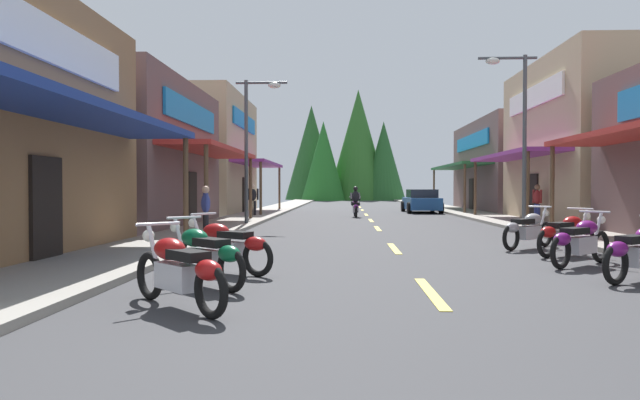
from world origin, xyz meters
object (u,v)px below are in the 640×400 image
motorcycle_parked_right_3 (581,240)px  motorcycle_parked_left_0 (179,269)px  streetlamp_left (254,130)px  parked_car_curbside (421,201)px  pedestrian_by_shop (253,198)px  motorcycle_parked_left_1 (203,254)px  motorcycle_parked_left_2 (226,245)px  motorcycle_parked_right_4 (566,233)px  pedestrian_browsing (206,209)px  pedestrian_waiting (537,201)px  rider_cruising_lead (355,204)px  streetlamp_right (516,117)px  motorcycle_parked_right_5 (528,229)px

motorcycle_parked_right_3 → motorcycle_parked_left_0: size_ratio=1.06×
streetlamp_left → parked_car_curbside: size_ratio=1.31×
motorcycle_parked_right_3 → pedestrian_by_shop: bearing=77.5°
motorcycle_parked_left_1 → motorcycle_parked_left_2: bearing=-49.8°
motorcycle_parked_left_0 → pedestrian_by_shop: pedestrian_by_shop is taller
motorcycle_parked_left_2 → parked_car_curbside: bearing=-74.4°
motorcycle_parked_right_4 → pedestrian_browsing: 9.37m
pedestrian_browsing → pedestrian_waiting: bearing=-168.7°
motorcycle_parked_right_3 → rider_cruising_lead: bearing=62.0°
pedestrian_by_shop → pedestrian_waiting: pedestrian_by_shop is taller
motorcycle_parked_right_4 → pedestrian_browsing: (-8.77, 3.27, 0.40)m
streetlamp_right → pedestrian_by_shop: (-10.54, 8.15, -2.99)m
streetlamp_left → motorcycle_parked_left_2: (1.45, -12.11, -3.25)m
rider_cruising_lead → parked_car_curbside: (4.08, 5.38, 0.03)m
streetlamp_left → motorcycle_parked_right_4: size_ratio=3.21×
motorcycle_parked_left_1 → motorcycle_parked_left_2: size_ratio=0.87×
motorcycle_parked_left_0 → motorcycle_parked_left_1: 1.57m
motorcycle_parked_right_5 → pedestrian_browsing: (-8.39, 1.91, 0.40)m
parked_car_curbside → pedestrian_by_shop: bearing=122.3°
parked_car_curbside → pedestrian_browsing: bearing=153.8°
motorcycle_parked_left_1 → pedestrian_browsing: (-1.80, 7.39, 0.40)m
motorcycle_parked_left_2 → rider_cruising_lead: bearing=-66.8°
streetlamp_right → motorcycle_parked_right_3: (-1.48, -8.96, -3.48)m
motorcycle_parked_right_4 → motorcycle_parked_right_5: 1.42m
motorcycle_parked_right_4 → parked_car_curbside: 21.54m
motorcycle_parked_left_1 → rider_cruising_lead: rider_cruising_lead is taller
motorcycle_parked_right_3 → pedestrian_browsing: bearing=109.4°
streetlamp_left → parked_car_curbside: bearing=56.3°
motorcycle_parked_left_0 → motorcycle_parked_left_2: same height
motorcycle_parked_left_2 → pedestrian_waiting: pedestrian_waiting is taller
pedestrian_browsing → motorcycle_parked_right_3: bearing=128.1°
motorcycle_parked_right_5 → motorcycle_parked_left_1: (-6.59, -5.48, 0.00)m
motorcycle_parked_right_4 → streetlamp_left: bearing=94.9°
motorcycle_parked_left_2 → pedestrian_waiting: size_ratio=1.15×
rider_cruising_lead → pedestrian_by_shop: (-5.15, -0.67, 0.32)m
streetlamp_right → parked_car_curbside: streetlamp_right is taller
motorcycle_parked_left_0 → motorcycle_parked_left_1: bearing=-41.7°
motorcycle_parked_left_1 → parked_car_curbside: 26.54m
motorcycle_parked_left_1 → pedestrian_waiting: 18.13m
motorcycle_parked_left_0 → parked_car_curbside: size_ratio=0.37×
motorcycle_parked_right_5 → pedestrian_browsing: bearing=126.1°
motorcycle_parked_left_2 → motorcycle_parked_right_5: bearing=-116.4°
motorcycle_parked_right_3 → parked_car_curbside: size_ratio=0.39×
motorcycle_parked_left_2 → parked_car_curbside: size_ratio=0.44×
streetlamp_left → motorcycle_parked_right_4: streetlamp_left is taller
streetlamp_left → motorcycle_parked_left_0: size_ratio=3.56×
motorcycle_parked_right_5 → rider_cruising_lead: rider_cruising_lead is taller
motorcycle_parked_left_1 → motorcycle_parked_right_4: bearing=-106.5°
pedestrian_by_shop → pedestrian_waiting: 13.31m
motorcycle_parked_right_4 → pedestrian_waiting: (3.09, 10.95, 0.46)m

